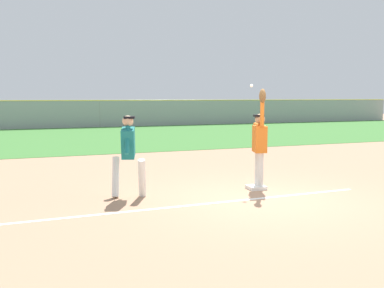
{
  "coord_description": "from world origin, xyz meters",
  "views": [
    {
      "loc": [
        -4.43,
        -7.63,
        2.1
      ],
      "look_at": [
        -1.09,
        1.26,
        1.05
      ],
      "focal_mm": 39.91,
      "sensor_mm": 36.0,
      "label": 1
    }
  ],
  "objects": [
    {
      "name": "ground_plane",
      "position": [
        0.0,
        0.0,
        0.0
      ],
      "size": [
        73.12,
        73.12,
        0.0
      ],
      "primitive_type": "plane",
      "color": "tan"
    },
    {
      "name": "outfield_grass",
      "position": [
        0.0,
        15.17,
        0.01
      ],
      "size": [
        50.47,
        14.43,
        0.01
      ],
      "primitive_type": "cube",
      "color": "#3D7533",
      "rests_on": "ground_plane"
    },
    {
      "name": "chalk_foul_line",
      "position": [
        -3.68,
        -0.07,
        0.0
      ],
      "size": [
        12.0,
        0.34,
        0.01
      ],
      "primitive_type": "cube",
      "rotation": [
        0.0,
        0.0,
        0.02
      ],
      "color": "white",
      "rests_on": "ground_plane"
    },
    {
      "name": "first_base",
      "position": [
        0.32,
        0.83,
        0.04
      ],
      "size": [
        0.39,
        0.39,
        0.08
      ],
      "primitive_type": "cube",
      "rotation": [
        0.0,
        0.0,
        -0.03
      ],
      "color": "white",
      "rests_on": "ground_plane"
    },
    {
      "name": "fielder",
      "position": [
        0.39,
        0.84,
        1.12
      ],
      "size": [
        0.39,
        0.88,
        2.28
      ],
      "rotation": [
        0.0,
        0.0,
        2.84
      ],
      "color": "silver",
      "rests_on": "ground_plane"
    },
    {
      "name": "runner",
      "position": [
        -2.58,
        1.07,
        1.0
      ],
      "size": [
        0.76,
        0.83,
        1.72
      ],
      "rotation": [
        0.0,
        0.0,
        -0.29
      ],
      "color": "white",
      "rests_on": "ground_plane"
    },
    {
      "name": "baseball",
      "position": [
        0.29,
        1.09,
        2.35
      ],
      "size": [
        0.07,
        0.07,
        0.07
      ],
      "primitive_type": "sphere",
      "color": "white"
    },
    {
      "name": "outfield_fence",
      "position": [
        0.0,
        22.38,
        0.94
      ],
      "size": [
        50.55,
        0.08,
        1.89
      ],
      "color": "#93999E",
      "rests_on": "ground_plane"
    },
    {
      "name": "parked_car_green",
      "position": [
        -3.72,
        26.66,
        0.67
      ],
      "size": [
        4.5,
        2.31,
        1.25
      ],
      "rotation": [
        0.0,
        0.0,
        0.06
      ],
      "color": "#1E6B33",
      "rests_on": "ground_plane"
    },
    {
      "name": "parked_car_tan",
      "position": [
        1.72,
        26.13,
        0.67
      ],
      "size": [
        4.47,
        2.26,
        1.25
      ],
      "rotation": [
        0.0,
        0.0,
        0.04
      ],
      "color": "tan",
      "rests_on": "ground_plane"
    },
    {
      "name": "parked_car_white",
      "position": [
        7.36,
        26.6,
        0.67
      ],
      "size": [
        4.58,
        2.49,
        1.25
      ],
      "rotation": [
        0.0,
        0.0,
        0.11
      ],
      "color": "white",
      "rests_on": "ground_plane"
    }
  ]
}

